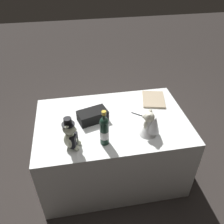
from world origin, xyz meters
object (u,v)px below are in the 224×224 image
teddy_bear_bride (150,125)px  gift_case_black (93,116)px  teddy_bear_groom (71,136)px  champagne_bottle (104,130)px  signing_pen (138,115)px  guestbook (153,99)px

teddy_bear_bride → gift_case_black: teddy_bear_bride is taller
teddy_bear_groom → teddy_bear_bride: 0.69m
champagne_bottle → signing_pen: bearing=-140.5°
teddy_bear_bride → signing_pen: 0.30m
gift_case_black → champagne_bottle: bearing=101.7°
champagne_bottle → signing_pen: size_ratio=2.82×
signing_pen → gift_case_black: gift_case_black is taller
signing_pen → guestbook: guestbook is taller
teddy_bear_bride → guestbook: teddy_bear_bride is taller
gift_case_black → guestbook: gift_case_black is taller
champagne_bottle → gift_case_black: size_ratio=1.10×
gift_case_black → guestbook: size_ratio=1.02×
teddy_bear_groom → signing_pen: size_ratio=2.55×
champagne_bottle → gift_case_black: bearing=-78.3°
teddy_bear_bride → teddy_bear_groom: bearing=3.3°
teddy_bear_bride → champagne_bottle: 0.41m
teddy_bear_groom → guestbook: bearing=-148.7°
teddy_bear_groom → gift_case_black: 0.39m
teddy_bear_groom → guestbook: size_ratio=1.01×
guestbook → gift_case_black: bearing=31.7°
teddy_bear_bride → guestbook: (-0.21, -0.51, -0.10)m
teddy_bear_bride → champagne_bottle: (0.41, 0.04, 0.03)m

